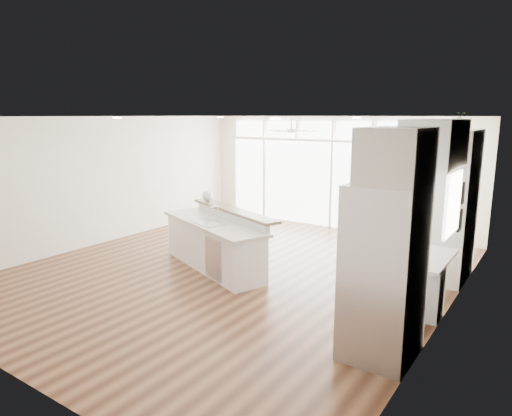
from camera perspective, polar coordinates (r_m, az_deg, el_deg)
The scene contains 23 objects.
floor at distance 8.21m, azimuth -2.63°, elevation -7.93°, with size 7.00×8.00×0.02m, color #422414.
ceiling at distance 7.74m, azimuth -2.82°, elevation 11.35°, with size 7.00×8.00×0.02m, color white.
wall_back at distance 11.28m, azimuth 9.64°, elevation 4.38°, with size 7.00×0.04×2.70m, color white.
wall_left at distance 10.33m, azimuth -18.46°, elevation 3.30°, with size 0.04×8.00×2.70m, color white.
wall_right at distance 6.43m, azimuth 23.06°, elevation -1.73°, with size 0.04×8.00×2.70m, color white.
glass_wall at distance 11.26m, azimuth 9.46°, elevation 2.83°, with size 5.80×0.06×2.08m, color silver.
transom_row at distance 11.14m, azimuth 9.69°, elevation 9.61°, with size 5.90×0.06×0.40m, color silver.
desk_window at distance 6.69m, azimuth 23.38°, elevation 0.48°, with size 0.04×0.85×0.85m, color white.
ceiling_fan at distance 10.36m, azimuth 4.46°, elevation 10.15°, with size 1.16×1.16×0.32m, color silver.
recessed_lights at distance 7.90m, azimuth -1.93°, elevation 11.22°, with size 3.40×3.00×0.02m, color white.
oven_cabinet at distance 8.24m, azimuth 23.29°, elevation 0.29°, with size 0.64×1.20×2.50m, color white.
desk_nook at distance 7.05m, azimuth 19.96°, elevation -8.59°, with size 0.72×1.30×0.76m, color white.
upper_cabinets at distance 6.65m, azimuth 21.47°, elevation 7.54°, with size 0.64×1.30×0.64m, color white.
refrigerator at distance 5.35m, azimuth 15.69°, elevation -7.68°, with size 0.76×0.90×2.00m, color #B0B0B5.
fridge_cabinet at distance 5.07m, azimuth 17.13°, elevation 6.25°, with size 0.64×0.90×0.60m, color white.
framed_photos at distance 7.31m, azimuth 24.24°, elevation 0.09°, with size 0.06×0.22×0.80m, color black.
kitchen_island at distance 8.22m, azimuth -5.36°, elevation -4.03°, with size 2.64×0.99×1.05m, color white.
rug at distance 7.85m, azimuth 15.38°, elevation -9.15°, with size 0.96×0.69×0.01m, color #3A2712.
office_chair at distance 6.49m, azimuth 17.26°, elevation -9.06°, with size 0.52×0.48×0.99m, color black.
fishbowl at distance 9.08m, azimuth -6.08°, elevation 1.52°, with size 0.21×0.21×0.21m, color silver.
monitor at distance 6.90m, azimuth 19.66°, elevation -3.86°, with size 0.08×0.51×0.42m, color black.
keyboard at distance 6.99m, azimuth 18.20°, elevation -5.29°, with size 0.11×0.30×0.01m, color silver.
potted_plant at distance 8.11m, azimuth 24.06°, elevation 9.72°, with size 0.24×0.27×0.21m, color #39622A.
Camera 1 is at (4.67, -6.17, 2.72)m, focal length 32.00 mm.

